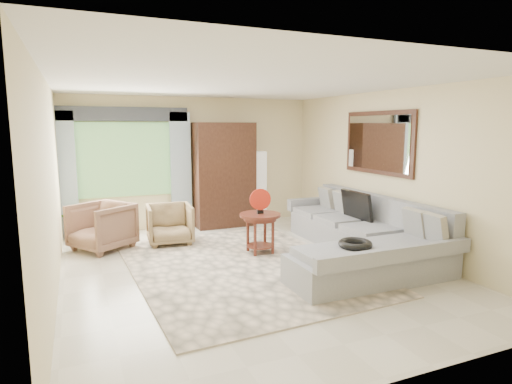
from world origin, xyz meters
name	(u,v)px	position (x,y,z in m)	size (l,w,h in m)	color
ground	(249,269)	(0.00, 0.00, 0.00)	(6.00, 6.00, 0.00)	silver
area_rug	(241,266)	(-0.08, 0.13, 0.01)	(3.00, 4.00, 0.02)	beige
sectional_sofa	(360,240)	(1.78, -0.18, 0.28)	(2.30, 3.46, 0.90)	#A2A5AB
tv_screen	(357,206)	(2.05, 0.31, 0.72)	(0.06, 0.74, 0.48)	black
garden_hose	(355,244)	(1.00, -1.11, 0.55)	(0.43, 0.43, 0.09)	black
coffee_table	(260,233)	(0.44, 0.63, 0.34)	(0.65, 0.65, 0.65)	#491D13
red_disc	(260,199)	(0.44, 0.63, 0.88)	(0.34, 0.34, 0.03)	red
armchair_left	(102,227)	(-1.88, 1.85, 0.39)	(0.83, 0.86, 0.78)	brown
armchair_right	(170,224)	(-0.77, 1.77, 0.35)	(0.74, 0.76, 0.70)	olive
potted_plant	(77,222)	(-2.25, 2.84, 0.30)	(0.54, 0.47, 0.60)	#999999
armoire	(224,175)	(0.55, 2.72, 1.05)	(1.20, 0.55, 2.10)	black
floor_lamp	(259,187)	(1.35, 2.78, 0.75)	(0.24, 0.24, 1.50)	silver
window	(125,160)	(-1.35, 2.97, 1.40)	(1.80, 0.04, 1.40)	#669E59
curtain_left	(65,176)	(-2.40, 2.88, 1.15)	(0.40, 0.08, 2.30)	#9EB7CC
curtain_right	(181,171)	(-0.30, 2.88, 1.15)	(0.40, 0.08, 2.30)	#9EB7CC
valance	(123,114)	(-1.35, 2.90, 2.25)	(2.40, 0.12, 0.26)	#1E232D
wall_mirror	(378,143)	(2.46, 0.35, 1.75)	(0.05, 1.70, 1.05)	black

